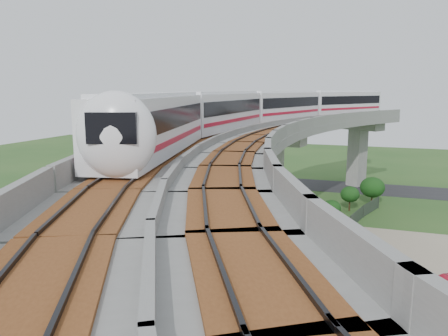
{
  "coord_description": "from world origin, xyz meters",
  "views": [
    {
      "loc": [
        10.94,
        -35.19,
        14.26
      ],
      "look_at": [
        -1.03,
        0.1,
        7.5
      ],
      "focal_mm": 35.0,
      "sensor_mm": 36.0,
      "label": 1
    }
  ],
  "objects": [
    {
      "name": "tree_3",
      "position": [
        6.94,
        4.09,
        2.34
      ],
      "size": [
        2.17,
        2.17,
        3.28
      ],
      "color": "#382314",
      "rests_on": "ground"
    },
    {
      "name": "asphalt_road",
      "position": [
        0.0,
        30.0,
        0.01
      ],
      "size": [
        60.0,
        8.0,
        0.03
      ],
      "primitive_type": "cube",
      "color": "#232326",
      "rests_on": "ground"
    },
    {
      "name": "tree_4",
      "position": [
        7.22,
        -0.19,
        2.15
      ],
      "size": [
        2.16,
        2.16,
        3.08
      ],
      "color": "#382314",
      "rests_on": "ground"
    },
    {
      "name": "car_red",
      "position": [
        16.61,
        -2.97,
        0.65
      ],
      "size": [
        3.85,
        3.06,
        1.23
      ],
      "primitive_type": "imported",
      "rotation": [
        0.0,
        0.0,
        -1.02
      ],
      "color": "#A70F22",
      "rests_on": "dirt_lot"
    },
    {
      "name": "tree_5",
      "position": [
        6.94,
        -7.71,
        2.33
      ],
      "size": [
        2.62,
        2.62,
        3.45
      ],
      "color": "#382314",
      "rests_on": "ground"
    },
    {
      "name": "tree_0",
      "position": [
        11.43,
        20.83,
        2.23
      ],
      "size": [
        2.99,
        2.99,
        3.5
      ],
      "color": "#382314",
      "rests_on": "ground"
    },
    {
      "name": "viaduct",
      "position": [
        3.84,
        0.0,
        9.05
      ],
      "size": [
        19.58,
        73.98,
        11.4
      ],
      "color": "#99968E",
      "rests_on": "ground"
    },
    {
      "name": "ground",
      "position": [
        0.0,
        0.0,
        0.0
      ],
      "size": [
        160.0,
        160.0,
        0.0
      ],
      "primitive_type": "plane",
      "color": "#264E1F",
      "rests_on": "ground"
    },
    {
      "name": "car_white",
      "position": [
        8.97,
        -3.13,
        0.67
      ],
      "size": [
        2.69,
        3.96,
        1.25
      ],
      "primitive_type": "imported",
      "rotation": [
        0.0,
        0.0,
        0.36
      ],
      "color": "white",
      "rests_on": "dirt_lot"
    },
    {
      "name": "dirt_lot",
      "position": [
        14.0,
        -2.0,
        0.02
      ],
      "size": [
        18.0,
        26.0,
        0.04
      ],
      "primitive_type": "cube",
      "color": "gray",
      "rests_on": "ground"
    },
    {
      "name": "fence",
      "position": [
        9.75,
        0.0,
        0.75
      ],
      "size": [
        3.87,
        38.73,
        1.5
      ],
      "color": "#2D382D",
      "rests_on": "ground"
    },
    {
      "name": "car_dark",
      "position": [
        11.3,
        3.11,
        0.62
      ],
      "size": [
        4.16,
        2.12,
        1.16
      ],
      "primitive_type": "imported",
      "rotation": [
        0.0,
        0.0,
        1.7
      ],
      "color": "black",
      "rests_on": "dirt_lot"
    },
    {
      "name": "metro_train",
      "position": [
        1.09,
        9.4,
        12.31
      ],
      "size": [
        15.8,
        60.53,
        3.64
      ],
      "color": "white",
      "rests_on": "ground"
    },
    {
      "name": "tree_2",
      "position": [
        7.3,
        11.78,
        1.59
      ],
      "size": [
        2.02,
        2.02,
        2.45
      ],
      "color": "#382314",
      "rests_on": "ground"
    },
    {
      "name": "tree_6",
      "position": [
        8.36,
        -11.27,
        2.04
      ],
      "size": [
        2.77,
        2.77,
        3.22
      ],
      "color": "#382314",
      "rests_on": "ground"
    },
    {
      "name": "tree_1",
      "position": [
        8.95,
        17.02,
        2.02
      ],
      "size": [
        2.2,
        2.2,
        2.96
      ],
      "color": "#382314",
      "rests_on": "ground"
    }
  ]
}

